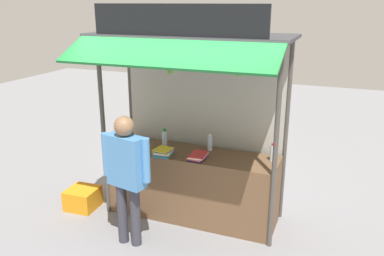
% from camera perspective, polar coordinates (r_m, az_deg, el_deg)
% --- Properties ---
extents(ground_plane, '(20.00, 20.00, 0.00)m').
position_cam_1_polar(ground_plane, '(5.74, 0.00, -12.39)').
color(ground_plane, gray).
extents(stall_counter, '(2.31, 0.66, 0.94)m').
position_cam_1_polar(stall_counter, '(5.52, 0.00, -8.15)').
color(stall_counter, brown).
rests_on(stall_counter, ground).
extents(stall_structure, '(2.51, 1.49, 2.86)m').
position_cam_1_polar(stall_structure, '(5.19, 0.43, 4.81)').
color(stall_structure, '#4C4742').
rests_on(stall_structure, ground).
extents(water_bottle_front_left, '(0.07, 0.07, 0.24)m').
position_cam_1_polar(water_bottle_front_left, '(5.39, 2.59, -2.12)').
color(water_bottle_front_left, silver).
rests_on(water_bottle_front_left, stall_counter).
extents(water_bottle_front_right, '(0.07, 0.07, 0.23)m').
position_cam_1_polar(water_bottle_front_right, '(5.14, 11.50, -3.49)').
color(water_bottle_front_right, silver).
rests_on(water_bottle_front_right, stall_counter).
extents(water_bottle_right, '(0.07, 0.07, 0.26)m').
position_cam_1_polar(water_bottle_right, '(5.54, -3.97, -1.47)').
color(water_bottle_right, silver).
rests_on(water_bottle_right, stall_counter).
extents(magazine_stack_far_left, '(0.25, 0.26, 0.09)m').
position_cam_1_polar(magazine_stack_far_left, '(5.23, -4.14, -3.49)').
color(magazine_stack_far_left, blue).
rests_on(magazine_stack_far_left, stall_counter).
extents(magazine_stack_left, '(0.23, 0.31, 0.07)m').
position_cam_1_polar(magazine_stack_left, '(5.13, 0.87, -4.06)').
color(magazine_stack_left, black).
rests_on(magazine_stack_left, stall_counter).
extents(magazine_stack_center, '(0.25, 0.32, 0.06)m').
position_cam_1_polar(magazine_stack_center, '(5.66, -8.87, -2.21)').
color(magazine_stack_center, purple).
rests_on(magazine_stack_center, stall_counter).
extents(banana_bunch_inner_right, '(0.10, 0.11, 0.29)m').
position_cam_1_polar(banana_bunch_inner_right, '(4.39, 6.86, 8.28)').
color(banana_bunch_inner_right, '#332D23').
extents(banana_bunch_rightmost, '(0.10, 0.11, 0.27)m').
position_cam_1_polar(banana_bunch_rightmost, '(4.76, -5.68, 9.31)').
color(banana_bunch_rightmost, '#332D23').
extents(banana_bunch_inner_left, '(0.10, 0.10, 0.31)m').
position_cam_1_polar(banana_bunch_inner_left, '(4.67, -3.18, 8.63)').
color(banana_bunch_inner_left, '#332D23').
extents(vendor_person, '(0.62, 0.29, 1.65)m').
position_cam_1_polar(vendor_person, '(4.76, -9.39, -5.90)').
color(vendor_person, '#383842').
rests_on(vendor_person, ground).
extents(plastic_crate, '(0.44, 0.44, 0.29)m').
position_cam_1_polar(plastic_crate, '(6.08, -15.39, -9.68)').
color(plastic_crate, orange).
rests_on(plastic_crate, ground).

